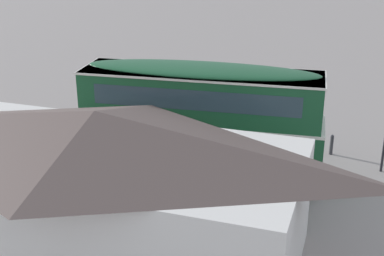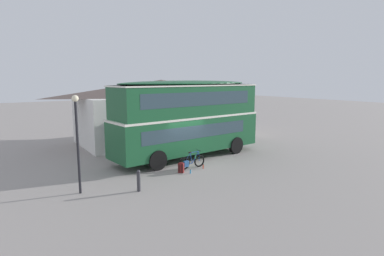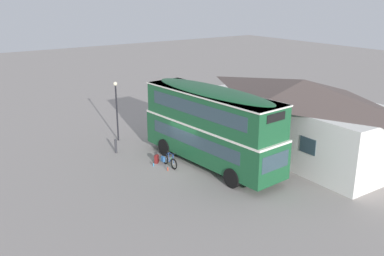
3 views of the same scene
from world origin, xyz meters
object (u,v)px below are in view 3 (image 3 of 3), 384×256
at_px(double_decker_bus, 211,123).
at_px(water_bottle_red_squeeze, 168,169).
at_px(kerb_bollard, 116,146).
at_px(water_bottle_blue_sports, 154,164).
at_px(street_lamp, 116,104).
at_px(backpack_on_ground, 157,159).
at_px(touring_bicycle, 169,161).

bearing_deg(double_decker_bus, water_bottle_red_squeeze, -106.30).
xyz_separation_m(water_bottle_red_squeeze, kerb_bollard, (-4.42, -1.23, 0.38)).
distance_m(water_bottle_blue_sports, street_lamp, 6.09).
xyz_separation_m(backpack_on_ground, kerb_bollard, (-3.02, -1.29, 0.21)).
bearing_deg(water_bottle_blue_sports, touring_bicycle, 53.05).
xyz_separation_m(water_bottle_blue_sports, street_lamp, (-5.52, 0.32, 2.54)).
height_order(backpack_on_ground, street_lamp, street_lamp).
relative_size(double_decker_bus, water_bottle_red_squeeze, 41.06).
distance_m(backpack_on_ground, water_bottle_blue_sports, 0.55).
distance_m(double_decker_bus, backpack_on_ground, 4.07).
distance_m(water_bottle_blue_sports, kerb_bollard, 3.48).
distance_m(double_decker_bus, kerb_bollard, 6.78).
bearing_deg(street_lamp, kerb_bollard, -28.96).
xyz_separation_m(touring_bicycle, kerb_bollard, (-3.89, -1.62, 0.13)).
height_order(water_bottle_blue_sports, kerb_bollard, kerb_bollard).
height_order(water_bottle_red_squeeze, kerb_bollard, kerb_bollard).
distance_m(touring_bicycle, backpack_on_ground, 0.93).
bearing_deg(water_bottle_red_squeeze, double_decker_bus, 73.70).
bearing_deg(backpack_on_ground, street_lamp, -179.08).
height_order(water_bottle_red_squeeze, street_lamp, street_lamp).
height_order(double_decker_bus, water_bottle_blue_sports, double_decker_bus).
relative_size(backpack_on_ground, water_bottle_red_squeeze, 2.28).
bearing_deg(touring_bicycle, kerb_bollard, -157.38).
xyz_separation_m(street_lamp, kerb_bollard, (2.18, -1.21, -2.14)).
distance_m(water_bottle_blue_sports, water_bottle_red_squeeze, 1.13).
bearing_deg(kerb_bollard, street_lamp, 151.04).
bearing_deg(street_lamp, water_bottle_blue_sports, -3.31).
bearing_deg(water_bottle_red_squeeze, backpack_on_ground, 177.43).
bearing_deg(water_bottle_red_squeeze, kerb_bollard, -164.44).
xyz_separation_m(water_bottle_red_squeeze, street_lamp, (-6.60, -0.02, 2.53)).
height_order(backpack_on_ground, kerb_bollard, kerb_bollard).
bearing_deg(touring_bicycle, street_lamp, -176.13).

